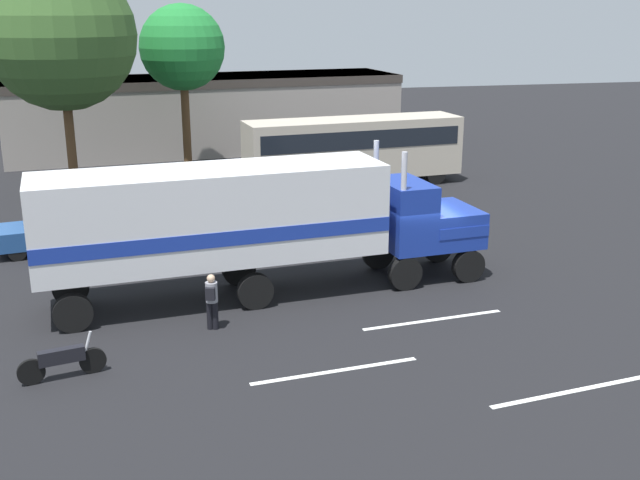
{
  "coord_description": "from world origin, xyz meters",
  "views": [
    {
      "loc": [
        -8.93,
        -22.71,
        8.74
      ],
      "look_at": [
        -3.37,
        -0.03,
        1.6
      ],
      "focal_mm": 42.91,
      "sensor_mm": 36.0,
      "label": 1
    }
  ],
  "objects": [
    {
      "name": "ground_plane",
      "position": [
        0.0,
        0.0,
        0.0
      ],
      "size": [
        120.0,
        120.0,
        0.0
      ],
      "primitive_type": "plane",
      "color": "black"
    },
    {
      "name": "lane_stripe_near",
      "position": [
        -0.83,
        -3.5,
        0.01
      ],
      "size": [
        4.4,
        0.55,
        0.01
      ],
      "primitive_type": "cube",
      "rotation": [
        0.0,
        0.0,
        0.09
      ],
      "color": "silver",
      "rests_on": "ground_plane"
    },
    {
      "name": "lane_stripe_mid",
      "position": [
        -4.43,
        -5.97,
        0.01
      ],
      "size": [
        4.4,
        0.55,
        0.01
      ],
      "primitive_type": "cube",
      "rotation": [
        0.0,
        0.0,
        0.09
      ],
      "color": "silver",
      "rests_on": "ground_plane"
    },
    {
      "name": "lane_stripe_far",
      "position": [
        0.72,
        -8.33,
        0.01
      ],
      "size": [
        4.39,
        0.67,
        0.01
      ],
      "primitive_type": "cube",
      "rotation": [
        0.0,
        0.0,
        0.12
      ],
      "color": "silver",
      "rests_on": "ground_plane"
    },
    {
      "name": "semi_truck",
      "position": [
        -5.69,
        -0.24,
        2.52
      ],
      "size": [
        14.34,
        4.09,
        4.5
      ],
      "color": "#193399",
      "rests_on": "ground_plane"
    },
    {
      "name": "person_bystander",
      "position": [
        -7.13,
        -2.61,
        0.89
      ],
      "size": [
        0.37,
        0.47,
        1.63
      ],
      "color": "black",
      "rests_on": "ground_plane"
    },
    {
      "name": "parked_bus",
      "position": [
        1.8,
        13.97,
        2.07
      ],
      "size": [
        11.19,
        3.56,
        3.4
      ],
      "color": "#BFB29E",
      "rests_on": "ground_plane"
    },
    {
      "name": "parked_car",
      "position": [
        -11.88,
        6.21,
        0.81
      ],
      "size": [
        4.63,
        2.48,
        1.57
      ],
      "color": "#234C8C",
      "rests_on": "ground_plane"
    },
    {
      "name": "motorcycle",
      "position": [
        -11.0,
        -4.75,
        0.48
      ],
      "size": [
        2.08,
        0.54,
        1.12
      ],
      "color": "black",
      "rests_on": "ground_plane"
    },
    {
      "name": "tree_left",
      "position": [
        -6.15,
        18.85,
        6.67
      ],
      "size": [
        4.46,
        4.46,
        8.95
      ],
      "color": "brown",
      "rests_on": "ground_plane"
    },
    {
      "name": "tree_center",
      "position": [
        -11.85,
        14.99,
        7.49
      ],
      "size": [
        6.84,
        6.84,
        10.93
      ],
      "color": "brown",
      "rests_on": "ground_plane"
    },
    {
      "name": "building_backdrop",
      "position": [
        -4.38,
        25.79,
        2.52
      ],
      "size": [
        24.52,
        8.28,
        4.62
      ],
      "color": "#9E938C",
      "rests_on": "ground_plane"
    }
  ]
}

